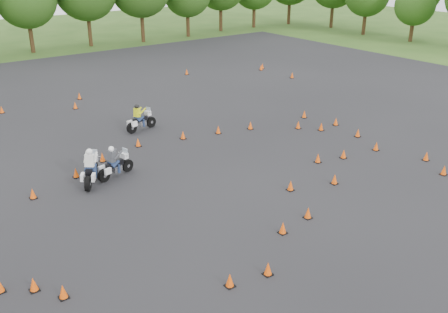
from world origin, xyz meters
name	(u,v)px	position (x,y,z in m)	size (l,w,h in m)	color
ground	(283,214)	(0.00, 0.00, 0.00)	(140.00, 140.00, 0.00)	#2D5119
asphalt_pad	(200,166)	(0.00, 6.00, 0.01)	(62.00, 62.00, 0.00)	black
treeline	(49,10)	(3.12, 35.02, 4.66)	(87.20, 32.38, 10.57)	#264914
traffic_cones	(204,165)	(-0.06, 5.58, 0.23)	(36.47, 33.57, 0.45)	#EF510A
rider_grey	(115,161)	(-3.79, 7.40, 0.79)	(2.04, 0.63, 1.58)	#393B40
rider_yellow	(141,117)	(0.28, 12.44, 0.81)	(2.08, 0.64, 1.61)	#C1C911
rider_white	(90,165)	(-5.01, 7.43, 0.88)	(2.27, 0.70, 1.75)	silver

